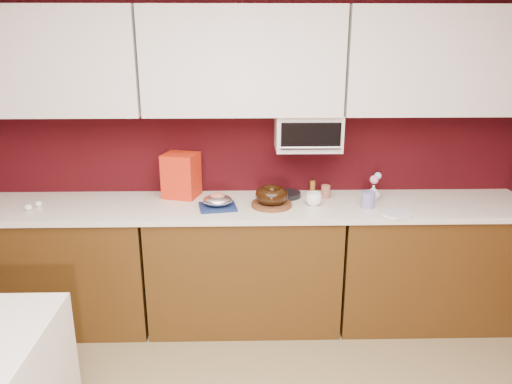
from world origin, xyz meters
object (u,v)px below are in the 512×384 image
at_px(blue_jar, 368,199).
at_px(flower_vase, 373,191).
at_px(foil_ham_nest, 218,200).
at_px(coffee_mug, 314,198).
at_px(toaster_oven, 308,131).
at_px(pandoro_box, 181,175).
at_px(bundt_cake, 272,195).

height_order(blue_jar, flower_vase, flower_vase).
bearing_deg(foil_ham_nest, coffee_mug, 3.83).
relative_size(blue_jar, flower_vase, 0.92).
bearing_deg(toaster_oven, pandoro_box, 178.48).
bearing_deg(bundt_cake, toaster_oven, 38.96).
relative_size(toaster_oven, blue_jar, 4.03).
distance_m(pandoro_box, coffee_mug, 0.96).
relative_size(bundt_cake, flower_vase, 1.85).
xyz_separation_m(toaster_oven, bundt_cake, (-0.26, -0.21, -0.39)).
bearing_deg(foil_ham_nest, toaster_oven, 20.98).
height_order(toaster_oven, flower_vase, toaster_oven).
distance_m(foil_ham_nest, pandoro_box, 0.39).
height_order(foil_ham_nest, flower_vase, flower_vase).
distance_m(blue_jar, flower_vase, 0.18).
distance_m(bundt_cake, pandoro_box, 0.68).
xyz_separation_m(pandoro_box, blue_jar, (1.29, -0.27, -0.10)).
distance_m(bundt_cake, blue_jar, 0.65).
height_order(toaster_oven, coffee_mug, toaster_oven).
bearing_deg(foil_ham_nest, blue_jar, -0.37).
bearing_deg(pandoro_box, foil_ham_nest, -28.46).
height_order(bundt_cake, blue_jar, bundt_cake).
bearing_deg(coffee_mug, blue_jar, -8.00).
distance_m(bundt_cake, coffee_mug, 0.29).
distance_m(foil_ham_nest, blue_jar, 1.02).
xyz_separation_m(toaster_oven, flower_vase, (0.47, -0.09, -0.41)).
bearing_deg(blue_jar, toaster_oven, 147.68).
bearing_deg(pandoro_box, bundt_cake, -4.35).
bearing_deg(blue_jar, foil_ham_nest, 179.63).
bearing_deg(flower_vase, pandoro_box, 175.42).
relative_size(toaster_oven, bundt_cake, 2.01).
bearing_deg(blue_jar, bundt_cake, 176.80).
distance_m(toaster_oven, flower_vase, 0.63).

